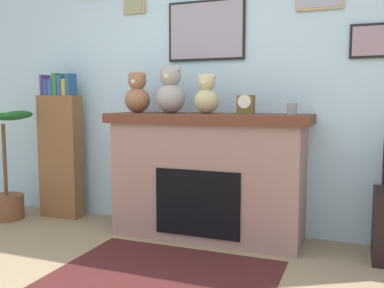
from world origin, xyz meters
TOP-DOWN VIEW (x-y plane):
  - back_wall at (0.00, 2.00)m, footprint 5.20×0.15m
  - fireplace at (0.05, 1.68)m, footprint 1.70×0.59m
  - bookshelf at (-1.52, 1.74)m, footprint 0.43×0.16m
  - potted_plant at (-1.97, 1.47)m, footprint 0.51×0.51m
  - area_rug at (0.05, 0.73)m, footprint 1.47×1.19m
  - candle_jar at (0.74, 1.66)m, footprint 0.08×0.08m
  - mantel_clock at (0.38, 1.66)m, footprint 0.13×0.10m
  - teddy_bear_cream at (-0.60, 1.66)m, footprint 0.22×0.22m
  - teddy_bear_tan at (-0.28, 1.66)m, footprint 0.25×0.25m
  - teddy_bear_brown at (0.04, 1.66)m, footprint 0.21×0.21m

SIDE VIEW (x-z plane):
  - area_rug at x=0.05m, z-range 0.00..0.01m
  - potted_plant at x=-1.97m, z-range -0.18..0.88m
  - fireplace at x=0.05m, z-range 0.01..1.06m
  - bookshelf at x=-1.52m, z-range -0.05..1.38m
  - candle_jar at x=0.74m, z-range 1.05..1.15m
  - mantel_clock at x=0.38m, z-range 1.05..1.21m
  - teddy_bear_brown at x=0.04m, z-range 1.04..1.37m
  - teddy_bear_cream at x=-0.60m, z-range 1.04..1.40m
  - teddy_bear_tan at x=-0.28m, z-range 1.03..1.44m
  - back_wall at x=0.00m, z-range 0.01..2.61m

